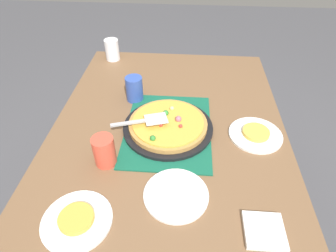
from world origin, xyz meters
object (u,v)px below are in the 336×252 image
pizza_pan (168,127)px  napkin_stack (264,231)px  plate_near_left (255,135)px  plate_side (176,195)px  cup_far (112,50)px  pizza_server (145,121)px  cup_near (134,89)px  pizza (168,124)px  plate_far_right (77,221)px  served_slice_right (76,218)px  served_slice_left (256,132)px  cup_corner (104,151)px

pizza_pan → napkin_stack: bearing=-143.8°
plate_near_left → plate_side: same height
cup_far → pizza_server: cup_far is taller
plate_side → cup_near: (0.54, 0.23, 0.06)m
pizza → cup_far: size_ratio=2.75×
plate_far_right → plate_side: (0.12, -0.30, 0.00)m
pizza → plate_far_right: (-0.45, 0.25, -0.03)m
plate_far_right → pizza_pan: bearing=-28.9°
served_slice_right → pizza_server: pizza_server is taller
pizza_pan → served_slice_left: (-0.01, -0.37, 0.01)m
pizza_server → napkin_stack: (-0.41, -0.42, -0.06)m
pizza → cup_corner: cup_corner is taller
pizza → plate_near_left: 0.37m
pizza_pan → cup_near: cup_near is taller
pizza_server → plate_far_right: bearing=159.8°
pizza_server → cup_near: bearing=19.0°
plate_far_right → cup_far: cup_far is taller
served_slice_right → napkin_stack: size_ratio=0.92×
served_slice_right → cup_near: size_ratio=0.92×
pizza → cup_near: bearing=40.0°
plate_near_left → cup_near: cup_near is taller
cup_near → napkin_stack: size_ratio=1.00×
pizza_pan → pizza: pizza is taller
plate_side → served_slice_right: size_ratio=2.00×
plate_far_right → plate_side: same height
served_slice_left → pizza_server: 0.46m
served_slice_right → cup_corner: cup_corner is taller
plate_far_right → served_slice_left: size_ratio=2.00×
pizza_pan → cup_corner: (-0.20, 0.22, 0.05)m
plate_near_left → cup_near: (0.22, 0.54, 0.06)m
plate_near_left → pizza_server: 0.46m
pizza → served_slice_right: (-0.45, 0.25, -0.02)m
plate_side → cup_corner: cup_corner is taller
pizza_pan → served_slice_right: size_ratio=3.45×
pizza → plate_far_right: pizza is taller
plate_side → served_slice_right: 0.32m
pizza_pan → cup_near: size_ratio=3.17×
pizza → pizza_server: (-0.03, 0.09, 0.03)m
cup_corner → napkin_stack: 0.59m
napkin_stack → served_slice_left: bearing=-5.5°
plate_far_right → pizza: bearing=-28.9°
plate_far_right → plate_side: bearing=-68.5°
pizza → served_slice_left: 0.37m
cup_far → napkin_stack: size_ratio=1.00×
plate_far_right → napkin_stack: napkin_stack is taller
plate_near_left → cup_corner: size_ratio=1.83×
plate_near_left → cup_far: cup_far is taller
cup_corner → pizza_server: size_ratio=0.52×
cup_near → cup_corner: size_ratio=1.00×
cup_near → cup_far: same height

